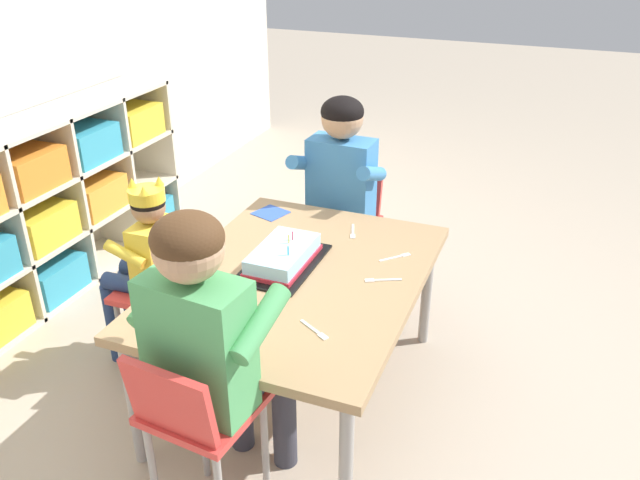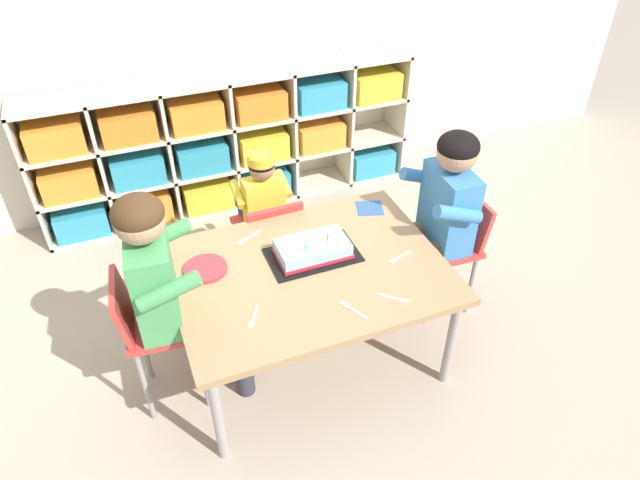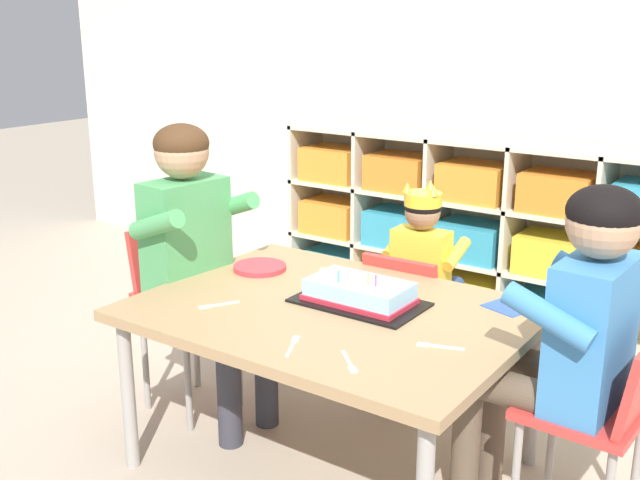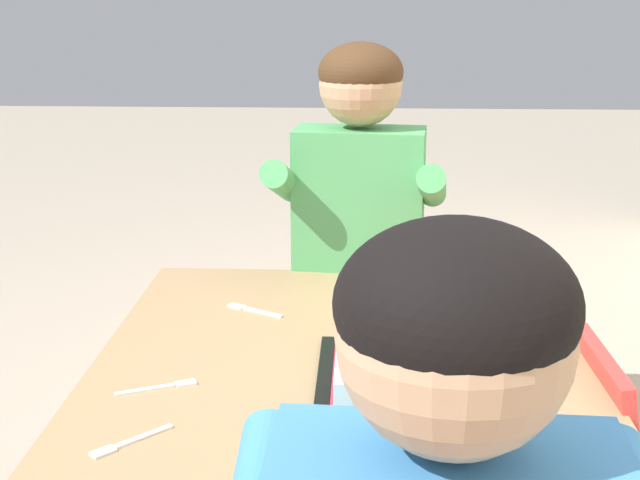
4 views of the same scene
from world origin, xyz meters
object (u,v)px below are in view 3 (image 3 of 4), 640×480
at_px(classroom_chair_adult_side, 181,294).
at_px(paper_plate_stack, 260,267).
at_px(child_with_crown, 426,262).
at_px(fork_near_cake_tray, 293,345).
at_px(fork_near_child_seat, 216,305).
at_px(fork_scattered_mid_table, 337,270).
at_px(guest_at_table_side, 570,325).
at_px(classroom_chair_guest_side, 602,411).
at_px(activity_table, 332,321).
at_px(adult_helper_seated, 198,240).
at_px(fork_by_napkin, 437,346).
at_px(fork_beside_plate_stack, 349,363).
at_px(classroom_chair_blue, 412,308).
at_px(birthday_cake_on_tray, 359,294).

bearing_deg(classroom_chair_adult_side, paper_plate_stack, -57.80).
height_order(child_with_crown, fork_near_cake_tray, child_with_crown).
xyz_separation_m(classroom_chair_adult_side, fork_near_child_seat, (0.38, -0.22, 0.11)).
xyz_separation_m(paper_plate_stack, fork_scattered_mid_table, (0.23, 0.15, -0.01)).
xyz_separation_m(guest_at_table_side, fork_scattered_mid_table, (-0.89, 0.21, -0.07)).
relative_size(guest_at_table_side, fork_scattered_mid_table, 7.48).
relative_size(classroom_chair_guest_side, paper_plate_stack, 3.42).
xyz_separation_m(activity_table, adult_helper_seated, (-0.58, 0.01, 0.16)).
distance_m(child_with_crown, fork_by_napkin, 0.85).
distance_m(paper_plate_stack, fork_near_child_seat, 0.37).
distance_m(activity_table, fork_near_child_seat, 0.37).
distance_m(guest_at_table_side, fork_scattered_mid_table, 0.92).
bearing_deg(fork_scattered_mid_table, paper_plate_stack, -171.45).
bearing_deg(fork_by_napkin, classroom_chair_guest_side, 5.57).
xyz_separation_m(adult_helper_seated, fork_by_napkin, (0.98, -0.09, -0.12)).
bearing_deg(fork_near_child_seat, fork_beside_plate_stack, -70.65).
distance_m(paper_plate_stack, fork_beside_plate_stack, 0.83).
height_order(child_with_crown, guest_at_table_side, guest_at_table_side).
height_order(adult_helper_seated, paper_plate_stack, adult_helper_seated).
height_order(fork_near_child_seat, fork_near_cake_tray, same).
relative_size(classroom_chair_adult_side, fork_scattered_mid_table, 5.07).
xyz_separation_m(fork_beside_plate_stack, fork_near_cake_tray, (-0.19, 0.01, 0.00)).
relative_size(classroom_chair_blue, fork_near_cake_tray, 4.66).
xyz_separation_m(classroom_chair_blue, guest_at_table_side, (0.72, -0.45, 0.26)).
bearing_deg(paper_plate_stack, fork_by_napkin, -16.13).
distance_m(fork_by_napkin, fork_scattered_mid_table, 0.71).
distance_m(activity_table, child_with_crown, 0.66).
bearing_deg(classroom_chair_blue, classroom_chair_guest_side, 149.37).
height_order(classroom_chair_adult_side, classroom_chair_guest_side, classroom_chair_adult_side).
bearing_deg(classroom_chair_guest_side, classroom_chair_blue, -116.53).
distance_m(classroom_chair_blue, adult_helper_seated, 0.84).
bearing_deg(paper_plate_stack, fork_scattered_mid_table, 33.37).
bearing_deg(fork_beside_plate_stack, child_with_crown, -30.31).
relative_size(classroom_chair_adult_side, fork_beside_plate_stack, 6.45).
bearing_deg(paper_plate_stack, fork_near_child_seat, -72.34).
height_order(classroom_chair_adult_side, birthday_cake_on_tray, classroom_chair_adult_side).
relative_size(adult_helper_seated, fork_near_cake_tray, 8.40).
xyz_separation_m(classroom_chair_blue, adult_helper_seated, (-0.57, -0.54, 0.30)).
distance_m(classroom_chair_guest_side, paper_plate_stack, 1.24).
relative_size(classroom_chair_guest_side, guest_at_table_side, 0.63).
height_order(activity_table, birthday_cake_on_tray, birthday_cake_on_tray).
bearing_deg(adult_helper_seated, classroom_chair_blue, -40.67).
relative_size(activity_table, classroom_chair_guest_side, 1.84).
distance_m(classroom_chair_blue, fork_beside_plate_stack, 0.93).
xyz_separation_m(fork_by_napkin, fork_near_child_seat, (-0.71, -0.12, 0.00)).
relative_size(paper_plate_stack, fork_scattered_mid_table, 1.38).
bearing_deg(fork_by_napkin, fork_beside_plate_stack, -139.79).
bearing_deg(classroom_chair_adult_side, child_with_crown, -41.02).
xyz_separation_m(child_with_crown, adult_helper_seated, (-0.57, -0.65, 0.15)).
xyz_separation_m(classroom_chair_blue, classroom_chair_adult_side, (-0.68, -0.53, 0.07)).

